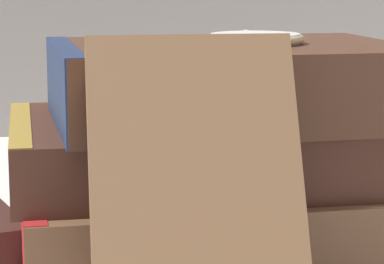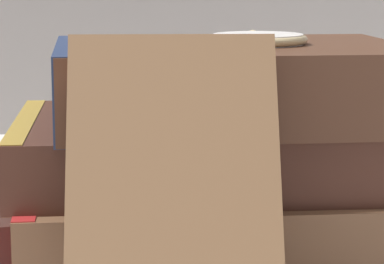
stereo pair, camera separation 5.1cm
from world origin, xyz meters
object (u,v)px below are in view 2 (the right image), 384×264
object	(u,v)px
book_flat_middle	(188,148)
book_flat_top	(221,83)
book_leaning_front	(174,206)
pocket_watch	(258,39)
book_flat_bottom	(210,221)

from	to	relation	value
book_flat_middle	book_flat_top	size ratio (longest dim) A/B	1.06
book_leaning_front	pocket_watch	xyz separation A→B (m)	(0.05, 0.12, 0.07)
book_flat_top	book_leaning_front	world-z (taller)	book_leaning_front
book_flat_top	pocket_watch	size ratio (longest dim) A/B	3.50
pocket_watch	book_flat_middle	bearing A→B (deg)	161.40
book_flat_bottom	book_flat_top	xyz separation A→B (m)	(0.01, -0.01, 0.08)
book_flat_middle	book_flat_top	world-z (taller)	book_flat_top
book_flat_bottom	book_flat_middle	size ratio (longest dim) A/B	1.09
book_flat_top	book_leaning_front	xyz separation A→B (m)	(-0.03, -0.12, -0.04)
book_flat_bottom	book_leaning_front	size ratio (longest dim) A/B	1.68
book_flat_top	book_leaning_front	bearing A→B (deg)	-108.65
book_flat_top	pocket_watch	xyz separation A→B (m)	(0.02, -0.00, 0.03)
book_flat_middle	book_flat_top	bearing A→B (deg)	-36.76
book_flat_middle	pocket_watch	size ratio (longest dim) A/B	3.71
pocket_watch	book_flat_top	bearing A→B (deg)	177.91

